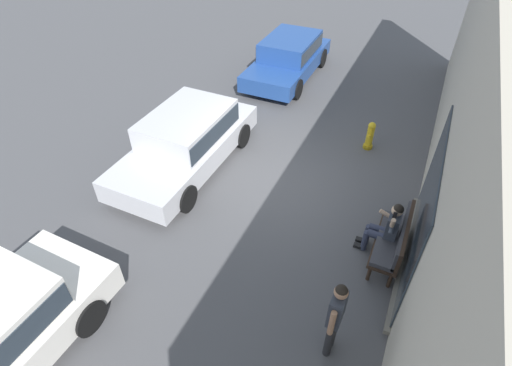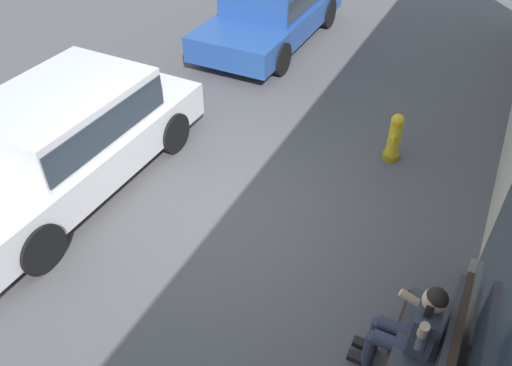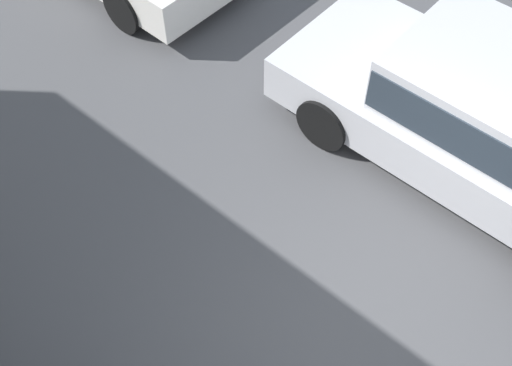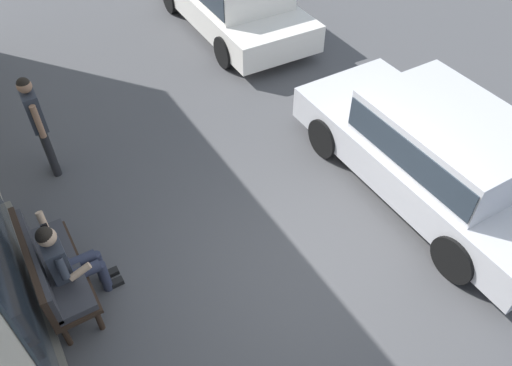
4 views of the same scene
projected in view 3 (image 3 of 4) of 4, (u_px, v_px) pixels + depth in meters
ground_plane at (368, 330)px, 6.10m from camera, size 60.00×60.00×0.00m
parked_car_mid at (493, 115)px, 6.67m from camera, size 4.53×1.98×1.46m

